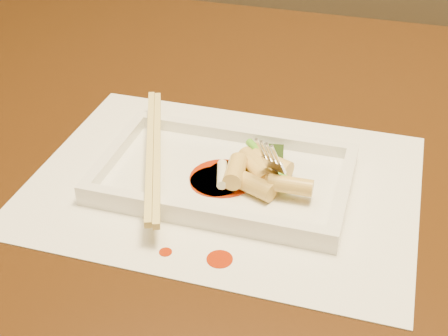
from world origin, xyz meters
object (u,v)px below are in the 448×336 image
(table, at_px, (244,217))
(plate_base, at_px, (224,179))
(placemat, at_px, (224,183))
(fork, at_px, (298,116))
(chopstick_a, at_px, (150,150))

(table, height_order, plate_base, plate_base)
(placemat, xyz_separation_m, fork, (0.07, 0.02, 0.08))
(table, xyz_separation_m, fork, (0.07, -0.05, 0.18))
(fork, bearing_deg, placemat, -165.58)
(table, bearing_deg, fork, -39.58)
(chopstick_a, xyz_separation_m, fork, (0.15, 0.02, 0.06))
(plate_base, distance_m, fork, 0.11)
(plate_base, height_order, fork, fork)
(plate_base, xyz_separation_m, fork, (0.07, 0.02, 0.08))
(table, bearing_deg, plate_base, -93.54)
(placemat, height_order, chopstick_a, chopstick_a)
(placemat, relative_size, plate_base, 1.54)
(placemat, height_order, fork, fork)
(table, relative_size, fork, 10.00)
(plate_base, bearing_deg, fork, 14.42)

